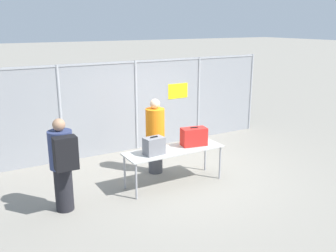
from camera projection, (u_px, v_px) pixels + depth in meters
The scene contains 8 objects.
ground_plane at pixel (182, 178), 7.96m from camera, with size 120.00×120.00×0.00m, color gray.
fence_section at pixel (136, 104), 9.51m from camera, with size 7.74×0.07×2.29m.
inspection_table at pixel (174, 152), 7.50m from camera, with size 2.05×0.65×0.74m.
suitcase_grey at pixel (154, 146), 7.16m from camera, with size 0.40×0.28×0.36m.
suitcase_red at pixel (194, 137), 7.69m from camera, with size 0.55×0.35×0.39m.
traveler_hooded at pixel (63, 162), 6.32m from camera, with size 0.41×0.64×1.66m.
security_worker_near at pixel (155, 135), 8.05m from camera, with size 0.41×0.41×1.64m.
utility_trailer at pixel (174, 115), 11.63m from camera, with size 3.29×2.11×0.72m.
Camera 1 is at (-3.93, -6.25, 3.18)m, focal length 40.00 mm.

